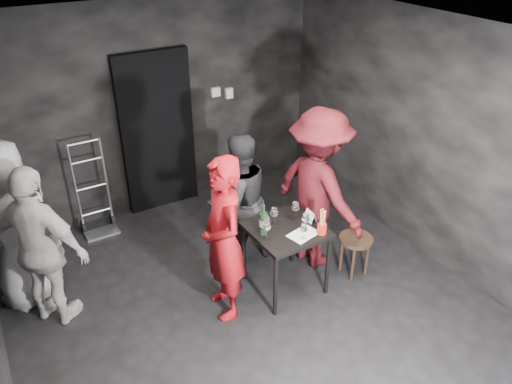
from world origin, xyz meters
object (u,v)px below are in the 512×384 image
tasting_table (286,236)px  woman_black (239,198)px  wine_bottle (263,223)px  bystander_grey (9,212)px  stool (355,244)px  breadstick_cup (322,222)px  hand_truck (98,216)px  bystander_cream (40,240)px  man_maroon (320,173)px  server_red (223,230)px

tasting_table → woman_black: size_ratio=0.47×
woman_black → wine_bottle: woman_black is taller
bystander_grey → woman_black: bearing=125.1°
wine_bottle → stool: bearing=-12.7°
woman_black → breadstick_cup: (0.42, -0.95, 0.09)m
hand_truck → bystander_cream: size_ratio=0.65×
tasting_table → man_maroon: size_ratio=0.33×
man_maroon → breadstick_cup: size_ratio=7.65×
tasting_table → man_maroon: 0.77m
hand_truck → wine_bottle: (1.19, -2.03, 0.66)m
hand_truck → stool: (2.23, -2.26, 0.16)m
tasting_table → man_maroon: man_maroon is taller
man_maroon → breadstick_cup: 0.62m
bystander_cream → breadstick_cup: (2.46, -1.00, -0.05)m
tasting_table → breadstick_cup: bearing=-45.1°
bystander_grey → hand_truck: bearing=-179.6°
bystander_cream → woman_black: bearing=-132.6°
server_red → bystander_cream: size_ratio=1.03×
wine_bottle → server_red: bearing=-176.4°
wine_bottle → man_maroon: bearing=13.3°
man_maroon → bystander_cream: bearing=70.0°
server_red → man_maroon: (1.27, 0.22, 0.16)m
tasting_table → bystander_cream: bystander_cream is taller
breadstick_cup → man_maroon: bearing=57.5°
woman_black → bystander_cream: bearing=-3.8°
stool → bystander_grey: size_ratio=0.22×
stool → bystander_grey: (-3.17, 1.40, 0.67)m
breadstick_cup → bystander_cream: bearing=157.9°
stool → bystander_cream: 3.19m
man_maroon → server_red: bearing=90.5°
man_maroon → wine_bottle: size_ratio=6.74×
man_maroon → tasting_table: bearing=102.5°
woman_black → breadstick_cup: size_ratio=5.37×
hand_truck → man_maroon: size_ratio=0.54×
bystander_grey → breadstick_cup: (2.64, -1.46, -0.17)m
woman_black → bystander_cream: bystander_cream is taller
bystander_grey → stool: bearing=114.1°
hand_truck → tasting_table: (1.44, -2.06, 0.43)m
breadstick_cup → server_red: bearing=164.8°
bystander_cream → breadstick_cup: size_ratio=6.34×
bystander_cream → breadstick_cup: bearing=-153.3°
bystander_cream → wine_bottle: 2.08m
tasting_table → bystander_grey: (-2.38, 1.20, 0.40)m
stool → woman_black: size_ratio=0.30×
server_red → woman_black: size_ratio=1.22×
hand_truck → woman_black: woman_black is taller
tasting_table → bystander_cream: (-2.21, 0.74, 0.29)m
bystander_grey → tasting_table: bearing=111.2°
hand_truck → server_red: (0.73, -2.06, 0.75)m
server_red → man_maroon: 1.30m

